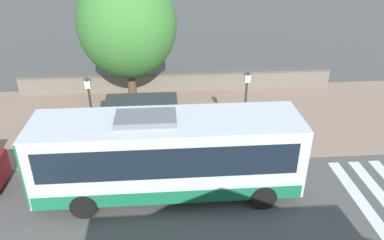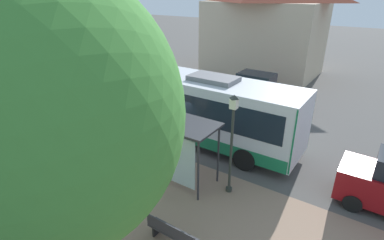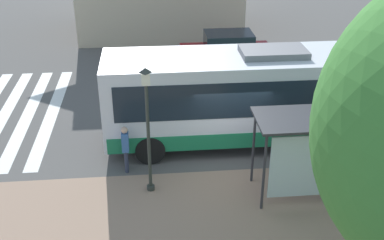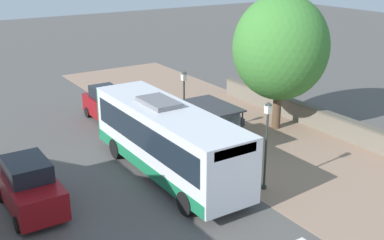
{
  "view_description": "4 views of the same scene",
  "coord_description": "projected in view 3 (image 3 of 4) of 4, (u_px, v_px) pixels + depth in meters",
  "views": [
    {
      "loc": [
        14.13,
        -0.81,
        9.57
      ],
      "look_at": [
        -0.97,
        0.35,
        1.68
      ],
      "focal_mm": 35.0,
      "sensor_mm": 36.0,
      "label": 1
    },
    {
      "loc": [
        -9.53,
        -8.24,
        7.16
      ],
      "look_at": [
        1.16,
        -0.94,
        1.43
      ],
      "focal_mm": 28.0,
      "sensor_mm": 36.0,
      "label": 2
    },
    {
      "loc": [
        -13.14,
        2.64,
        8.7
      ],
      "look_at": [
        1.41,
        1.25,
        1.21
      ],
      "focal_mm": 45.0,
      "sensor_mm": 36.0,
      "label": 3
    },
    {
      "loc": [
        12.17,
        16.99,
        9.97
      ],
      "look_at": [
        0.22,
        -1.47,
        2.18
      ],
      "focal_mm": 45.0,
      "sensor_mm": 36.0,
      "label": 4
    }
  ],
  "objects": [
    {
      "name": "ground_plane",
      "position": [
        234.0,
        170.0,
        15.83
      ],
      "size": [
        120.0,
        120.0,
        0.0
      ],
      "primitive_type": "plane",
      "color": "#514F4C",
      "rests_on": "ground"
    },
    {
      "name": "street_lamp_far",
      "position": [
        148.0,
        121.0,
        13.77
      ],
      "size": [
        0.28,
        0.28,
        4.02
      ],
      "color": "#2D332D",
      "rests_on": "ground"
    },
    {
      "name": "parked_car_far_lane",
      "position": [
        226.0,
        56.0,
        22.78
      ],
      "size": [
        1.98,
        4.28,
        2.15
      ],
      "color": "maroon",
      "rests_on": "ground"
    },
    {
      "name": "bus_shelter",
      "position": [
        313.0,
        133.0,
        13.67
      ],
      "size": [
        1.72,
        3.27,
        2.56
      ],
      "color": "#2D2D33",
      "rests_on": "ground"
    },
    {
      "name": "pedestrian",
      "position": [
        125.0,
        146.0,
        15.39
      ],
      "size": [
        0.34,
        0.22,
        1.62
      ],
      "color": "#2D3347",
      "rests_on": "ground"
    },
    {
      "name": "bus",
      "position": [
        249.0,
        95.0,
        16.84
      ],
      "size": [
        2.75,
        10.07,
        3.48
      ],
      "color": "silver",
      "rests_on": "ground"
    },
    {
      "name": "street_lamp_near",
      "position": [
        379.0,
        115.0,
        14.26
      ],
      "size": [
        0.28,
        0.28,
        3.91
      ],
      "color": "#2D332D",
      "rests_on": "ground"
    }
  ]
}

